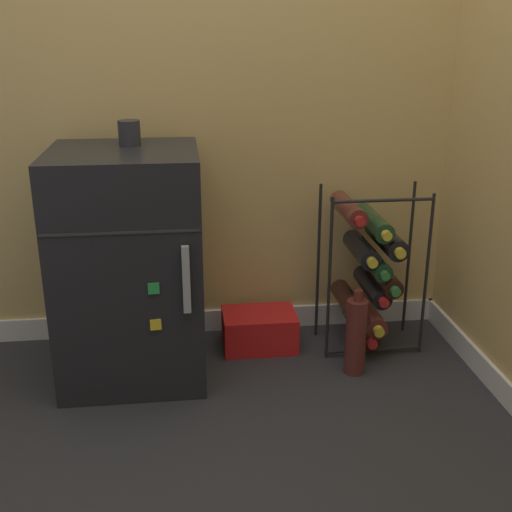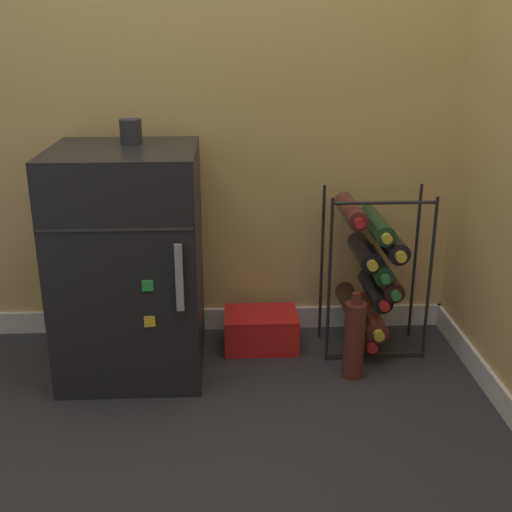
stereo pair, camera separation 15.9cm
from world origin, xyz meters
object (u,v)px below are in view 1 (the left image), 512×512
mini_fridge (130,266)px  loose_bottle_floor (356,336)px  wine_rack (368,271)px  soda_box (259,330)px  fridge_top_cup (129,133)px

mini_fridge → loose_bottle_floor: (0.79, -0.12, -0.26)m
wine_rack → soda_box: 0.48m
fridge_top_cup → loose_bottle_floor: size_ratio=0.26×
mini_fridge → wine_rack: bearing=6.0°
loose_bottle_floor → soda_box: bearing=142.8°
soda_box → loose_bottle_floor: (0.32, -0.24, 0.07)m
wine_rack → fridge_top_cup: 1.02m
soda_box → loose_bottle_floor: 0.41m
soda_box → mini_fridge: bearing=-165.6°
wine_rack → loose_bottle_floor: wine_rack is taller
fridge_top_cup → mini_fridge: bearing=-106.1°
wine_rack → loose_bottle_floor: size_ratio=1.95×
soda_box → loose_bottle_floor: bearing=-37.2°
wine_rack → fridge_top_cup: size_ratio=7.43×
loose_bottle_floor → fridge_top_cup: bearing=165.5°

